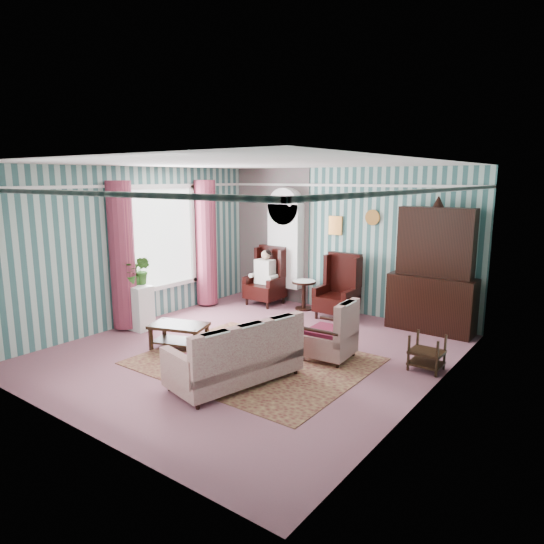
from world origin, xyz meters
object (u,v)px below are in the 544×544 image
Objects in this scene: nest_table at (427,352)px; floral_armchair at (329,330)px; sofa at (235,343)px; bookcase at (285,252)px; coffee_table at (179,336)px; seated_woman at (265,278)px; round_side_table at (304,295)px; wingback_left at (265,276)px; plant_stand at (137,307)px; dresser_hutch at (433,266)px; wingback_right at (337,287)px.

floral_armchair is (-1.34, -0.44, 0.18)m from nest_table.
floral_armchair is (0.57, 1.50, -0.10)m from sofa.
bookcase reaches higher than coffee_table.
seated_woman is 0.96m from round_side_table.
bookcase is 2.53× the size of coffee_table.
wingback_left reaches higher than nest_table.
bookcase is 1.79× the size of wingback_left.
bookcase is 4.36m from sofa.
plant_stand is 1.41m from coffee_table.
floral_armchair is at bearing -36.10° from seated_woman.
dresser_hutch is 1.89× the size of wingback_left.
dresser_hutch is 2.67× the size of coffee_table.
wingback_right is at bearing -14.57° from bookcase.
bookcase is 1.24× the size of sofa.
dresser_hutch is at bearing 8.77° from wingback_right.
dresser_hutch is at bearing 48.35° from coffee_table.
bookcase is at bearing 159.73° from round_side_table.
bookcase is 1.79× the size of wingback_right.
dresser_hutch is 1.89× the size of wingback_right.
round_side_table is 0.67× the size of floral_armchair.
sofa is 2.04× the size of coffee_table.
sofa is at bearing 155.34° from floral_armchair.
round_side_table is at bearing 32.21° from sofa.
wingback_right is 0.92m from round_side_table.
seated_woman is at bearing -122.66° from bookcase.
sofa is at bearing -58.24° from seated_woman.
floral_armchair is at bearing 25.63° from coffee_table.
plant_stand is at bearing -108.49° from bookcase.
nest_table is 0.68× the size of plant_stand.
wingback_left is 1.41× the size of coffee_table.
round_side_table is (-0.85, 0.15, -0.33)m from wingback_right.
sofa is (2.16, -3.48, -0.07)m from wingback_left.
bookcase reaches higher than floral_armchair.
wingback_right is at bearing 68.72° from coffee_table.
nest_table is at bearing -26.92° from bookcase.
wingback_left reaches higher than seated_woman.
plant_stand is at bearing 168.84° from coffee_table.
seated_woman is 0.65× the size of sofa.
wingback_right is 3.76m from plant_stand.
bookcase reaches higher than wingback_right.
nest_table is (3.82, -1.94, -0.85)m from bookcase.
floral_armchair reaches higher than round_side_table.
dresser_hutch is 3.55m from wingback_left.
bookcase is 4.15× the size of nest_table.
dresser_hutch is 3.93× the size of round_side_table.
wingback_left reaches higher than round_side_table.
sofa is at bearing -134.67° from nest_table.
bookcase is at bearing 95.42° from coffee_table.
nest_table is 0.30× the size of sofa.
nest_table is 1.42m from floral_armchair.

